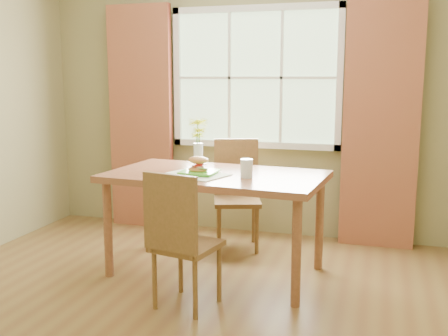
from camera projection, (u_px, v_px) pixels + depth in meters
name	position (u px, v px, depth m)	size (l,w,h in m)	color
room	(184.00, 103.00, 3.17)	(4.24, 3.84, 2.74)	brown
window	(256.00, 78.00, 4.91)	(1.62, 0.06, 1.32)	#AED29F
curtain_left	(141.00, 118.00, 5.22)	(0.65, 0.08, 2.20)	maroon
curtain_right	(381.00, 124.00, 4.57)	(0.65, 0.08, 2.20)	maroon
dining_table	(216.00, 184.00, 3.98)	(1.69, 1.04, 0.79)	brown
chair_near	(180.00, 235.00, 3.36)	(0.45, 0.45, 0.92)	brown
chair_far	(237.00, 188.00, 4.67)	(0.51, 0.51, 0.96)	brown
placemat	(195.00, 175.00, 3.88)	(0.45, 0.33, 0.01)	beige
plate	(199.00, 173.00, 3.91)	(0.26, 0.26, 0.01)	#59CF33
croissant_sandwich	(198.00, 165.00, 3.88)	(0.18, 0.13, 0.12)	#C99144
water_glass	(247.00, 169.00, 3.78)	(0.09, 0.09, 0.14)	silver
flower_vase	(198.00, 138.00, 4.21)	(0.16, 0.16, 0.39)	silver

